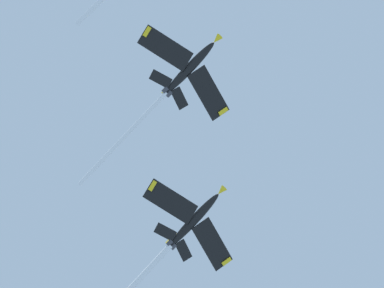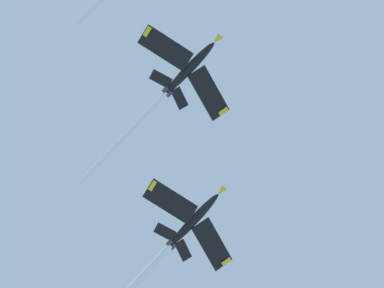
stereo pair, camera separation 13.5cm
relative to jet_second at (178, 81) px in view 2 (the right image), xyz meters
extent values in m
ellipsoid|color=black|center=(-1.52, 2.44, 1.27)|extent=(7.45, 10.62, 6.13)
cone|color=yellow|center=(-4.76, 7.63, 4.00)|extent=(2.05, 2.29, 1.75)
ellipsoid|color=black|center=(-2.41, 3.86, 2.67)|extent=(2.40, 3.01, 1.96)
cube|color=black|center=(-5.65, -0.95, 0.85)|extent=(8.68, 8.81, 1.65)
cube|color=yellow|center=(-8.96, -3.39, 0.84)|extent=(1.70, 1.68, 0.84)
cube|color=black|center=(3.34, 4.66, 0.85)|extent=(9.60, 5.98, 1.65)
cube|color=yellow|center=(6.99, 6.56, 0.84)|extent=(1.19, 1.83, 0.84)
cube|color=black|center=(-1.04, -2.64, -0.77)|extent=(3.62, 3.86, 0.88)
cube|color=black|center=(2.83, -0.23, -0.77)|extent=(3.91, 2.53, 0.88)
cube|color=yellow|center=(1.10, -1.76, 0.59)|extent=(1.92, 2.92, 3.53)
cylinder|color=#38383D|center=(0.88, -2.26, -1.18)|extent=(1.33, 1.47, 1.14)
cylinder|color=#38383D|center=(1.64, -1.78, -1.18)|extent=(1.33, 1.47, 1.14)
cylinder|color=white|center=(6.42, -10.29, -5.53)|extent=(10.88, 16.85, 9.17)
ellipsoid|color=black|center=(-8.68, -20.88, -6.63)|extent=(7.58, 10.46, 6.34)
cone|color=yellow|center=(-11.98, -15.80, -3.77)|extent=(2.07, 2.30, 1.77)
ellipsoid|color=black|center=(-9.57, -19.50, -5.19)|extent=(2.43, 2.99, 2.01)
cube|color=black|center=(-12.75, -24.34, -7.06)|extent=(8.58, 8.87, 1.71)
cube|color=yellow|center=(-16.00, -26.85, -7.08)|extent=(1.71, 1.66, 0.88)
cube|color=black|center=(-3.86, -18.55, -7.06)|extent=(9.60, 6.10, 1.71)
cube|color=yellow|center=(-0.25, -16.59, -7.08)|extent=(1.21, 1.82, 0.88)
cube|color=black|center=(-8.12, -25.91, -8.76)|extent=(3.58, 3.87, 0.91)
cube|color=black|center=(-4.30, -23.42, -8.76)|extent=(3.92, 2.57, 0.91)
cube|color=yellow|center=(-5.98, -25.02, -7.40)|extent=(1.99, 2.92, 3.56)
cylinder|color=#38383D|center=(-6.21, -25.48, -9.19)|extent=(1.35, 1.48, 1.15)
cylinder|color=#38383D|center=(-5.46, -24.99, -9.19)|extent=(1.35, 1.48, 1.15)
cylinder|color=white|center=(-1.47, -31.94, -12.95)|extent=(9.63, 14.03, 8.28)
camera|label=1|loc=(8.57, 40.49, -143.84)|focal=83.69mm
camera|label=2|loc=(8.70, 40.45, -143.84)|focal=83.69mm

